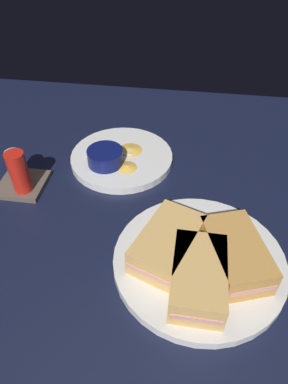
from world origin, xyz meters
TOP-DOWN VIEW (x-y plane):
  - ground_plane at (0.00, 0.00)cm, footprint 110.00×110.00cm
  - plate_sandwich_main at (-5.54, -12.91)cm, footprint 27.43×27.43cm
  - sandwich_half_near at (-5.28, -7.70)cm, footprint 14.88×11.73cm
  - sandwich_half_far at (-10.74, -12.65)cm, footprint 13.36×7.78cm
  - sandwich_half_extra at (-5.80, -18.11)cm, footprint 14.82×11.46cm
  - ramekin_dark_sauce at (-6.81, -18.94)cm, footprint 7.53×7.53cm
  - spoon_by_dark_ramekin at (-4.40, -13.64)cm, footprint 5.43×9.59cm
  - plate_chips_companion at (19.63, 4.51)cm, footprint 21.99×21.99cm
  - ramekin_light_gravy at (16.33, 7.26)cm, footprint 7.45×7.45cm
  - spoon_by_gravy_ramekin at (18.58, 9.14)cm, footprint 3.63×9.94cm
  - plantain_chip_scatter at (19.42, 5.19)cm, footprint 12.93×11.40cm
  - condiment_caddy at (8.14, 22.45)cm, footprint 9.00×9.00cm

SIDE VIEW (x-z plane):
  - ground_plane at x=0.00cm, z-range -3.00..0.00cm
  - plate_sandwich_main at x=-5.54cm, z-range 0.00..1.60cm
  - plate_chips_companion at x=19.63cm, z-range 0.00..1.60cm
  - plantain_chip_scatter at x=19.42cm, z-range 1.60..2.20cm
  - spoon_by_dark_ramekin at x=-4.40cm, z-range 1.56..2.36cm
  - spoon_by_gravy_ramekin at x=18.58cm, z-range 1.56..2.36cm
  - ramekin_light_gravy at x=16.33cm, z-range 1.74..4.99cm
  - condiment_caddy at x=8.14cm, z-range -1.34..8.16cm
  - ramekin_dark_sauce at x=-6.81cm, z-range 1.74..5.41cm
  - sandwich_half_near at x=-5.28cm, z-range 1.60..6.40cm
  - sandwich_half_far at x=-10.74cm, z-range 1.60..6.40cm
  - sandwich_half_extra at x=-5.80cm, z-range 1.60..6.40cm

